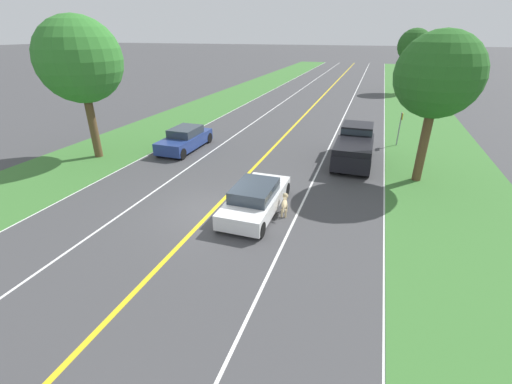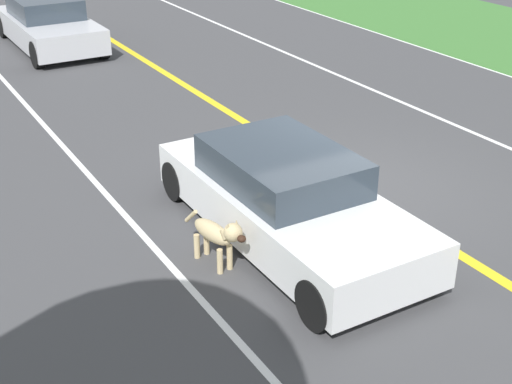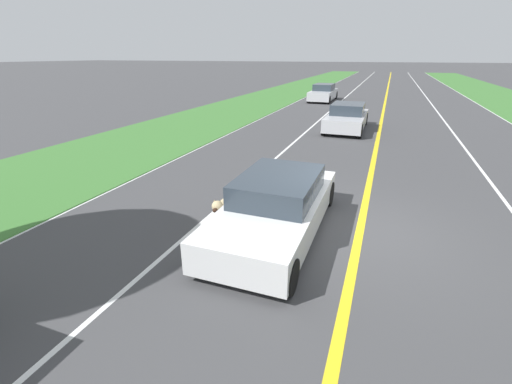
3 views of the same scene
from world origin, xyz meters
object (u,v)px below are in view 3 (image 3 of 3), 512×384
ego_car (276,206)px  dog (222,207)px  car_trailing_mid (323,93)px  car_trailing_near (347,118)px

ego_car → dog: bearing=10.8°
ego_car → car_trailing_mid: bearing=-82.1°
dog → car_trailing_mid: 23.96m
ego_car → car_trailing_near: bearing=-90.4°
car_trailing_near → car_trailing_mid: 12.17m
car_trailing_near → dog: bearing=84.0°
car_trailing_near → ego_car: bearing=89.6°
ego_car → dog: ego_car is taller
car_trailing_near → car_trailing_mid: car_trailing_mid is taller
car_trailing_mid → car_trailing_near: bearing=105.9°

